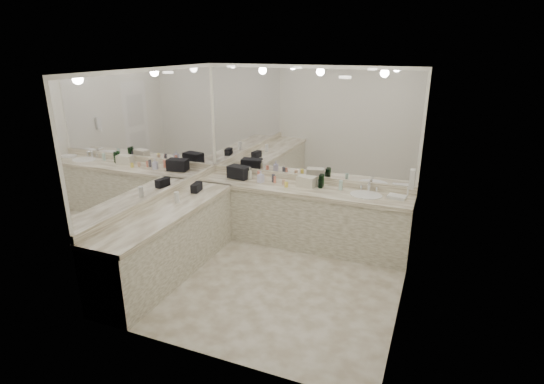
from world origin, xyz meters
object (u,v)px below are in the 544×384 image
at_px(sink, 366,195).
at_px(wall_phone, 412,179).
at_px(soap_bottle_a, 250,174).
at_px(black_toiletry_bag, 239,172).
at_px(soap_bottle_b, 261,177).
at_px(soap_bottle_c, 310,182).
at_px(cream_cosmetic_case, 307,181).
at_px(hand_towel, 397,197).

relative_size(sink, wall_phone, 1.83).
bearing_deg(soap_bottle_a, black_toiletry_bag, -179.53).
xyz_separation_m(sink, soap_bottle_b, (-1.58, -0.02, 0.09)).
distance_m(wall_phone, soap_bottle_a, 2.48).
distance_m(wall_phone, soap_bottle_c, 1.58).
relative_size(sink, cream_cosmetic_case, 1.65).
distance_m(sink, soap_bottle_c, 0.83).
distance_m(cream_cosmetic_case, soap_bottle_a, 0.91).
bearing_deg(soap_bottle_b, black_toiletry_bag, 170.14).
height_order(black_toiletry_bag, hand_towel, black_toiletry_bag).
relative_size(wall_phone, soap_bottle_c, 1.65).
distance_m(sink, hand_towel, 0.41).
bearing_deg(soap_bottle_a, soap_bottle_c, -0.30).
xyz_separation_m(hand_towel, soap_bottle_b, (-1.99, -0.06, 0.07)).
distance_m(hand_towel, soap_bottle_b, 1.99).
bearing_deg(cream_cosmetic_case, soap_bottle_b, -162.38).
xyz_separation_m(sink, hand_towel, (0.41, 0.04, 0.02)).
bearing_deg(soap_bottle_a, cream_cosmetic_case, 0.76).
bearing_deg(soap_bottle_c, soap_bottle_b, -174.99).
height_order(wall_phone, black_toiletry_bag, wall_phone).
xyz_separation_m(sink, soap_bottle_c, (-0.83, 0.05, 0.08)).
distance_m(hand_towel, soap_bottle_a, 2.20).
relative_size(soap_bottle_a, soap_bottle_c, 1.29).
bearing_deg(soap_bottle_c, soap_bottle_a, 179.70).
height_order(wall_phone, cream_cosmetic_case, wall_phone).
xyz_separation_m(sink, wall_phone, (0.61, -0.50, 0.46)).
relative_size(wall_phone, black_toiletry_bag, 0.74).
bearing_deg(hand_towel, soap_bottle_c, 179.50).
height_order(sink, soap_bottle_b, soap_bottle_b).
bearing_deg(sink, soap_bottle_b, -179.28).
distance_m(cream_cosmetic_case, hand_towel, 1.29).
bearing_deg(cream_cosmetic_case, soap_bottle_c, -6.61).
distance_m(sink, wall_phone, 0.91).
height_order(sink, soap_bottle_a, soap_bottle_a).
relative_size(cream_cosmetic_case, soap_bottle_c, 1.82).
distance_m(cream_cosmetic_case, soap_bottle_c, 0.06).
height_order(soap_bottle_a, soap_bottle_c, soap_bottle_a).
xyz_separation_m(hand_towel, soap_bottle_a, (-2.20, 0.02, 0.07)).
bearing_deg(soap_bottle_b, soap_bottle_c, 5.01).
distance_m(black_toiletry_bag, cream_cosmetic_case, 1.10).
distance_m(wall_phone, cream_cosmetic_case, 1.63).
xyz_separation_m(cream_cosmetic_case, soap_bottle_a, (-0.91, -0.01, 0.02)).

